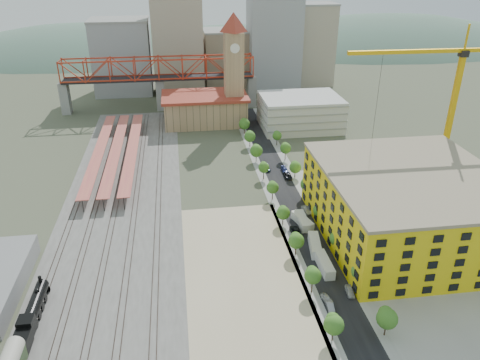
{
  "coord_description": "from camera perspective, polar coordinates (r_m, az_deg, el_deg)",
  "views": [
    {
      "loc": [
        -17.45,
        -121.8,
        70.11
      ],
      "look_at": [
        -0.42,
        0.17,
        10.0
      ],
      "focal_mm": 35.0,
      "sensor_mm": 36.0,
      "label": 1
    }
  ],
  "objects": [
    {
      "name": "car_3",
      "position": [
        167.17,
        3.28,
        1.46
      ],
      "size": [
        2.28,
        5.3,
        1.52
      ],
      "primitive_type": "imported",
      "rotation": [
        0.0,
        0.0,
        -0.03
      ],
      "color": "#1A2F4C",
      "rests_on": "ground"
    },
    {
      "name": "skyline",
      "position": [
        269.47,
        -2.62,
        15.88
      ],
      "size": [
        133.0,
        46.0,
        60.0
      ],
      "color": "#9EA0A3",
      "rests_on": "ground"
    },
    {
      "name": "site_trailer_a",
      "position": [
        118.09,
        10.25,
        -10.1
      ],
      "size": [
        2.57,
        9.69,
        2.65
      ],
      "primitive_type": "cube",
      "rotation": [
        0.0,
        0.0,
        -0.0
      ],
      "color": "silver",
      "rests_on": "ground"
    },
    {
      "name": "station_hall",
      "position": [
        213.8,
        -4.3,
        8.68
      ],
      "size": [
        38.0,
        24.0,
        13.1
      ],
      "color": "tan",
      "rests_on": "ground"
    },
    {
      "name": "site_trailer_d",
      "position": [
        134.77,
        7.62,
        -4.97
      ],
      "size": [
        4.72,
        9.35,
        2.48
      ],
      "primitive_type": "cube",
      "rotation": [
        0.0,
        0.0,
        0.27
      ],
      "color": "silver",
      "rests_on": "ground"
    },
    {
      "name": "car_1",
      "position": [
        107.4,
        10.91,
        -14.85
      ],
      "size": [
        1.67,
        4.11,
        1.33
      ],
      "primitive_type": "imported",
      "rotation": [
        0.0,
        0.0,
        -0.07
      ],
      "color": "gray",
      "rests_on": "ground"
    },
    {
      "name": "car_7",
      "position": [
        166.22,
        5.47,
        1.22
      ],
      "size": [
        2.12,
        5.07,
        1.46
      ],
      "primitive_type": "imported",
      "rotation": [
        0.0,
        0.0,
        -0.01
      ],
      "color": "navy",
      "rests_on": "ground"
    },
    {
      "name": "car_0",
      "position": [
        108.96,
        10.55,
        -14.11
      ],
      "size": [
        2.22,
        4.18,
        1.35
      ],
      "primitive_type": "imported",
      "rotation": [
        0.0,
        0.0,
        0.16
      ],
      "color": "#BCBCBC",
      "rests_on": "ground"
    },
    {
      "name": "sidewalk_east",
      "position": [
        158.56,
        7.12,
        -0.43
      ],
      "size": [
        3.0,
        170.0,
        0.04
      ],
      "primitive_type": "cube",
      "color": "gray",
      "rests_on": "ground"
    },
    {
      "name": "site_trailer_c",
      "position": [
        134.72,
        7.62,
        -4.97
      ],
      "size": [
        2.57,
        9.25,
        2.52
      ],
      "primitive_type": "cube",
      "rotation": [
        0.0,
        0.0,
        -0.02
      ],
      "color": "silver",
      "rests_on": "ground"
    },
    {
      "name": "car_2",
      "position": [
        130.27,
        6.88,
        -6.34
      ],
      "size": [
        2.92,
        5.9,
        1.61
      ],
      "primitive_type": "imported",
      "rotation": [
        0.0,
        0.0,
        0.04
      ],
      "color": "black",
      "rests_on": "ground"
    },
    {
      "name": "rail_tracks",
      "position": [
        157.2,
        -14.52,
        -1.31
      ],
      "size": [
        26.56,
        160.0,
        0.18
      ],
      "color": "#382B23",
      "rests_on": "ground"
    },
    {
      "name": "distant_hills",
      "position": [
        414.85,
        1.29,
        4.86
      ],
      "size": [
        647.0,
        264.0,
        227.0
      ],
      "color": "#4C6B59",
      "rests_on": "ground"
    },
    {
      "name": "platform_canopies",
      "position": [
        180.96,
        -14.88,
        3.68
      ],
      "size": [
        16.0,
        80.0,
        4.12
      ],
      "color": "#CD6E4E",
      "rests_on": "ground"
    },
    {
      "name": "clock_tower",
      "position": [
        207.56,
        -0.77,
        14.51
      ],
      "size": [
        12.0,
        12.0,
        52.0
      ],
      "color": "tan",
      "rests_on": "ground"
    },
    {
      "name": "tower_crane",
      "position": [
        158.49,
        23.8,
        9.86
      ],
      "size": [
        48.32,
        2.51,
        51.59
      ],
      "color": "#EAAC0F",
      "rests_on": "ground"
    },
    {
      "name": "truss_bridge",
      "position": [
        232.63,
        -9.86,
        12.92
      ],
      "size": [
        94.0,
        9.6,
        25.6
      ],
      "color": "gray",
      "rests_on": "ground"
    },
    {
      "name": "car_5",
      "position": [
        141.35,
        8.08,
        -3.65
      ],
      "size": [
        2.19,
        4.86,
        1.55
      ],
      "primitive_type": "imported",
      "rotation": [
        0.0,
        0.0,
        0.12
      ],
      "color": "gray",
      "rests_on": "ground"
    },
    {
      "name": "ground",
      "position": [
        141.61,
        0.18,
        -3.66
      ],
      "size": [
        400.0,
        400.0,
        0.0
      ],
      "primitive_type": "plane",
      "color": "#474C38",
      "rests_on": "ground"
    },
    {
      "name": "sidewalk_west",
      "position": [
        156.23,
        3.22,
        -0.68
      ],
      "size": [
        3.0,
        170.0,
        0.04
      ],
      "primitive_type": "cube",
      "color": "gray",
      "rests_on": "ground"
    },
    {
      "name": "site_trailer_b",
      "position": [
        124.59,
        9.1,
        -7.86
      ],
      "size": [
        4.17,
        10.12,
        2.69
      ],
      "primitive_type": "cube",
      "rotation": [
        0.0,
        0.0,
        -0.17
      ],
      "color": "silver",
      "rests_on": "ground"
    },
    {
      "name": "street_trees",
      "position": [
        148.7,
        6.03,
        -2.27
      ],
      "size": [
        15.4,
        124.4,
        8.0
      ],
      "color": "#36681F",
      "rests_on": "ground"
    },
    {
      "name": "construction_building",
      "position": [
        132.59,
        19.78,
        -2.91
      ],
      "size": [
        44.6,
        50.6,
        18.8
      ],
      "color": "yellow",
      "rests_on": "ground"
    },
    {
      "name": "parking_garage",
      "position": [
        208.87,
        7.34,
        8.22
      ],
      "size": [
        34.0,
        26.0,
        14.0
      ],
      "primitive_type": "cube",
      "color": "silver",
      "rests_on": "ground"
    },
    {
      "name": "street_asphalt",
      "position": [
        157.3,
        5.19,
        -0.55
      ],
      "size": [
        12.0,
        170.0,
        0.06
      ],
      "primitive_type": "cube",
      "color": "black",
      "rests_on": "ground"
    },
    {
      "name": "dirt_lot",
      "position": [
        115.09,
        0.43,
        -11.5
      ],
      "size": [
        28.0,
        67.0,
        0.06
      ],
      "primitive_type": "cube",
      "color": "tan",
      "rests_on": "ground"
    },
    {
      "name": "construction_pad",
      "position": [
        138.47,
        20.31,
        -6.21
      ],
      "size": [
        50.0,
        90.0,
        0.06
      ],
      "primitive_type": "cube",
      "color": "gray",
      "rests_on": "ground"
    },
    {
      "name": "ballast_strip",
      "position": [
        157.03,
        -13.87,
        -1.31
      ],
      "size": [
        36.0,
        165.0,
        0.06
      ],
      "primitive_type": "cube",
      "color": "#605E59",
      "rests_on": "ground"
    },
    {
      "name": "car_6",
      "position": [
        161.84,
        5.86,
        0.48
      ],
      "size": [
        2.46,
        5.18,
        1.43
      ],
      "primitive_type": "imported",
      "rotation": [
        0.0,
        0.0,
        -0.02
      ],
      "color": "black",
      "rests_on": "ground"
    },
    {
      "name": "car_4",
      "position": [
        112.06,
        13.26,
        -13.08
      ],
      "size": [
        2.12,
        4.39,
        1.44
      ],
      "primitive_type": "imported",
      "rotation": [
        0.0,
        0.0,
        -0.1
      ],
      "color": "#B8B8B8",
      "rests_on": "ground"
    },
    {
      "name": "locomotive",
      "position": [
        109.97,
        -24.05,
        -14.87
      ],
      "size": [
        3.03,
        23.37,
        5.84
      ],
      "color": "black",
      "rests_on": "ground"
    }
  ]
}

